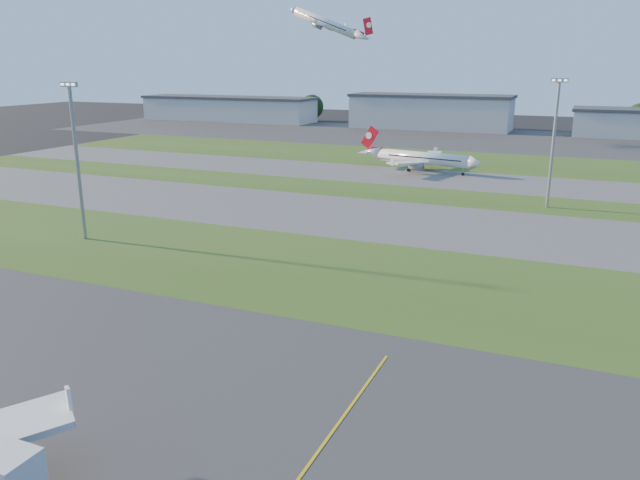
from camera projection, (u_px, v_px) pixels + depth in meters
The scene contains 16 objects.
grass_strip_a at pixel (400, 282), 84.46m from camera, with size 300.00×34.00×0.01m, color #324F1A.
taxiway_a at pixel (451, 226), 113.62m from camera, with size 300.00×32.00×0.01m, color #515154.
grass_strip_b at pixel (475, 199), 135.72m from camera, with size 300.00×18.00×0.01m, color #324F1A.
taxiway_b at pixel (490, 182), 155.16m from camera, with size 300.00×26.00×0.01m, color #515154.
grass_strip_c at pixel (507, 163), 184.32m from camera, with size 300.00×40.00×0.01m, color #324F1A.
apron_far at pixel (527, 141), 237.35m from camera, with size 400.00×80.00×0.01m, color #333335.
airliner_taxiing at pixel (422, 158), 169.63m from camera, with size 32.73×27.51×10.30m.
airliner_departing at pixel (326, 23), 247.82m from camera, with size 34.60×29.35×10.80m.
light_mast_west at pixel (76, 151), 101.26m from camera, with size 3.20×0.70×25.80m.
light_mast_centre at pixel (554, 135), 124.20m from camera, with size 3.20×0.70×25.80m.
hangar_far_west at pixel (228, 108), 319.08m from camera, with size 91.80×23.00×12.20m.
hangar_west at pixel (431, 112), 278.84m from camera, with size 71.40×23.00×15.20m.
tree_far_west at pixel (179, 104), 345.65m from camera, with size 11.00×11.00×12.00m.
tree_west at pixel (312, 107), 316.89m from camera, with size 12.10×12.10×13.20m.
tree_mid_west at pixel (491, 116), 279.57m from camera, with size 9.90×9.90×10.80m.
tree_mid_east at pixel (640, 117), 259.20m from camera, with size 11.55×11.55×12.60m.
Camera 1 is at (21.44, -25.47, 28.68)m, focal length 35.00 mm.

